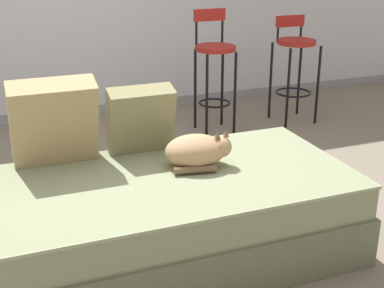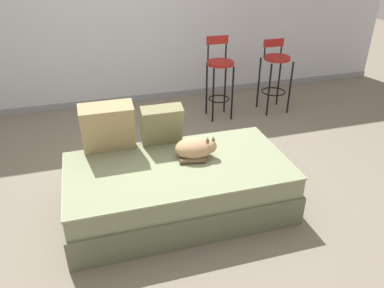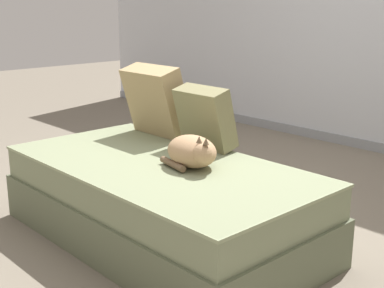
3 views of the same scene
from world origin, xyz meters
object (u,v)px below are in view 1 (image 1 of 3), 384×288
at_px(throw_pillow_corner, 54,121).
at_px(cat, 198,151).
at_px(bar_stool_by_doorway, 295,58).
at_px(couch, 172,216).
at_px(bar_stool_near_window, 214,62).
at_px(throw_pillow_middle, 140,119).

distance_m(throw_pillow_corner, cat, 0.77).
bearing_deg(cat, bar_stool_by_doorway, 45.88).
height_order(couch, throw_pillow_corner, throw_pillow_corner).
height_order(couch, bar_stool_near_window, bar_stool_near_window).
bearing_deg(couch, bar_stool_near_window, 60.09).
xyz_separation_m(couch, throw_pillow_corner, (-0.51, 0.39, 0.46)).
bearing_deg(bar_stool_by_doorway, couch, -135.71).
bearing_deg(cat, throw_pillow_middle, 125.30).
distance_m(couch, throw_pillow_corner, 0.79).
bearing_deg(cat, couch, -155.24).
bearing_deg(throw_pillow_corner, cat, -24.50).
relative_size(couch, throw_pillow_corner, 4.00).
height_order(cat, bar_stool_by_doorway, bar_stool_by_doorway).
bearing_deg(cat, throw_pillow_corner, 155.50).
height_order(cat, bar_stool_near_window, bar_stool_near_window).
bearing_deg(bar_stool_near_window, couch, -119.91).
relative_size(throw_pillow_corner, throw_pillow_middle, 1.22).
relative_size(couch, bar_stool_near_window, 1.80).
xyz_separation_m(throw_pillow_corner, cat, (0.68, -0.31, -0.15)).
bearing_deg(bar_stool_near_window, cat, -116.50).
distance_m(throw_pillow_corner, bar_stool_near_window, 2.04).
bearing_deg(bar_stool_by_doorway, bar_stool_near_window, 179.87).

